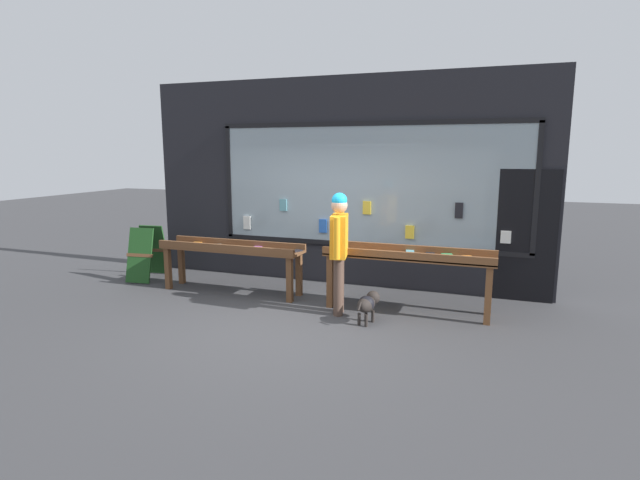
# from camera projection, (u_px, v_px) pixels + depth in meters

# --- Properties ---
(ground_plane) EXTENTS (40.00, 40.00, 0.00)m
(ground_plane) POSITION_uv_depth(u_px,v_px,m) (286.00, 323.00, 6.98)
(ground_plane) COLOR #38383A
(shopfront_facade) EXTENTS (7.28, 0.29, 3.65)m
(shopfront_facade) POSITION_uv_depth(u_px,v_px,m) (343.00, 183.00, 8.84)
(shopfront_facade) COLOR black
(shopfront_facade) RESTS_ON ground_plane
(display_table_left) EXTENTS (2.50, 0.55, 0.87)m
(display_table_left) POSITION_uv_depth(u_px,v_px,m) (231.00, 252.00, 8.40)
(display_table_left) COLOR brown
(display_table_left) RESTS_ON ground_plane
(display_table_right) EXTENTS (2.50, 0.61, 0.96)m
(display_table_right) POSITION_uv_depth(u_px,v_px,m) (409.00, 261.00, 7.39)
(display_table_right) COLOR brown
(display_table_right) RESTS_ON ground_plane
(person_browsing) EXTENTS (0.32, 0.68, 1.79)m
(person_browsing) POSITION_uv_depth(u_px,v_px,m) (339.00, 243.00, 7.20)
(person_browsing) COLOR #4C382D
(person_browsing) RESTS_ON ground_plane
(small_dog) EXTENTS (0.28, 0.57, 0.42)m
(small_dog) POSITION_uv_depth(u_px,v_px,m) (368.00, 303.00, 6.94)
(small_dog) COLOR black
(small_dog) RESTS_ON ground_plane
(sandwich_board_sign) EXTENTS (0.58, 0.86, 0.98)m
(sandwich_board_sign) POSITION_uv_depth(u_px,v_px,m) (148.00, 252.00, 9.32)
(sandwich_board_sign) COLOR #193F19
(sandwich_board_sign) RESTS_ON ground_plane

